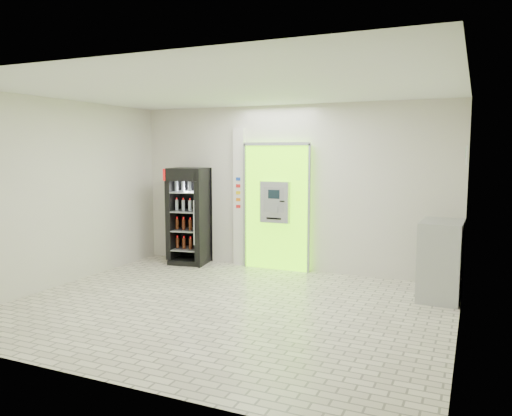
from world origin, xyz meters
The scene contains 7 objects.
ground centered at (0.00, 0.00, 0.00)m, with size 6.00×6.00×0.00m, color beige.
room_shell centered at (0.00, 0.00, 1.84)m, with size 6.00×6.00×6.00m.
atm_assembly centered at (-0.20, 2.41, 1.17)m, with size 1.30×0.24×2.33m.
pillar centered at (-0.98, 2.45, 1.30)m, with size 0.22×0.11×2.60m.
beverage_cooler centered at (-1.93, 2.19, 0.89)m, with size 0.79×0.75×1.85m.
steel_cabinet centered at (2.70, 1.64, 0.58)m, with size 0.62×0.89×1.16m.
exit_sign centered at (2.99, 1.40, 2.12)m, with size 0.02×0.22×0.26m.
Camera 1 is at (3.13, -6.03, 2.18)m, focal length 35.00 mm.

